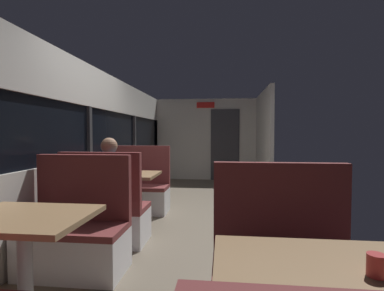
# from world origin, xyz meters

# --- Properties ---
(ground_plane) EXTENTS (3.30, 9.20, 0.02)m
(ground_plane) POSITION_xyz_m (0.00, 0.00, -0.01)
(ground_plane) COLOR #665B4C
(carriage_window_panel_left) EXTENTS (0.09, 8.48, 2.30)m
(carriage_window_panel_left) POSITION_xyz_m (-1.45, 0.00, 1.11)
(carriage_window_panel_left) COLOR beige
(carriage_window_panel_left) RESTS_ON ground_plane
(carriage_end_bulkhead) EXTENTS (2.90, 0.11, 2.30)m
(carriage_end_bulkhead) POSITION_xyz_m (0.06, 4.19, 1.14)
(carriage_end_bulkhead) COLOR beige
(carriage_end_bulkhead) RESTS_ON ground_plane
(carriage_aisle_panel_right) EXTENTS (0.08, 2.40, 2.30)m
(carriage_aisle_panel_right) POSITION_xyz_m (1.45, 3.00, 1.15)
(carriage_aisle_panel_right) COLOR beige
(carriage_aisle_panel_right) RESTS_ON ground_plane
(dining_table_near_window) EXTENTS (0.90, 0.70, 0.74)m
(dining_table_near_window) POSITION_xyz_m (-0.89, -2.09, 0.64)
(dining_table_near_window) COLOR #9E9EA3
(dining_table_near_window) RESTS_ON ground_plane
(bench_near_window_facing_entry) EXTENTS (0.95, 0.50, 1.10)m
(bench_near_window_facing_entry) POSITION_xyz_m (-0.89, -1.39, 0.33)
(bench_near_window_facing_entry) COLOR silver
(bench_near_window_facing_entry) RESTS_ON ground_plane
(dining_table_mid_window) EXTENTS (0.90, 0.70, 0.74)m
(dining_table_mid_window) POSITION_xyz_m (-0.89, 0.01, 0.64)
(dining_table_mid_window) COLOR #9E9EA3
(dining_table_mid_window) RESTS_ON ground_plane
(bench_mid_window_facing_end) EXTENTS (0.95, 0.50, 1.10)m
(bench_mid_window_facing_end) POSITION_xyz_m (-0.89, -0.69, 0.33)
(bench_mid_window_facing_end) COLOR silver
(bench_mid_window_facing_end) RESTS_ON ground_plane
(bench_mid_window_facing_entry) EXTENTS (0.95, 0.50, 1.10)m
(bench_mid_window_facing_entry) POSITION_xyz_m (-0.89, 0.71, 0.33)
(bench_mid_window_facing_entry) COLOR silver
(bench_mid_window_facing_entry) RESTS_ON ground_plane
(bench_front_aisle_facing_entry) EXTENTS (0.95, 0.50, 1.10)m
(bench_front_aisle_facing_entry) POSITION_xyz_m (0.89, -1.99, 0.33)
(bench_front_aisle_facing_entry) COLOR silver
(bench_front_aisle_facing_entry) RESTS_ON ground_plane
(seated_passenger) EXTENTS (0.47, 0.55, 1.26)m
(seated_passenger) POSITION_xyz_m (-0.89, -0.61, 0.54)
(seated_passenger) COLOR #26262D
(seated_passenger) RESTS_ON ground_plane
(coffee_cup_primary) EXTENTS (0.07, 0.07, 0.09)m
(coffee_cup_primary) POSITION_xyz_m (-0.77, 0.12, 0.79)
(coffee_cup_primary) COLOR #B23333
(coffee_cup_primary) RESTS_ON dining_table_mid_window
(coffee_cup_secondary) EXTENTS (0.07, 0.07, 0.09)m
(coffee_cup_secondary) POSITION_xyz_m (1.09, -2.73, 0.79)
(coffee_cup_secondary) COLOR #B23333
(coffee_cup_secondary) RESTS_ON dining_table_front_aisle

